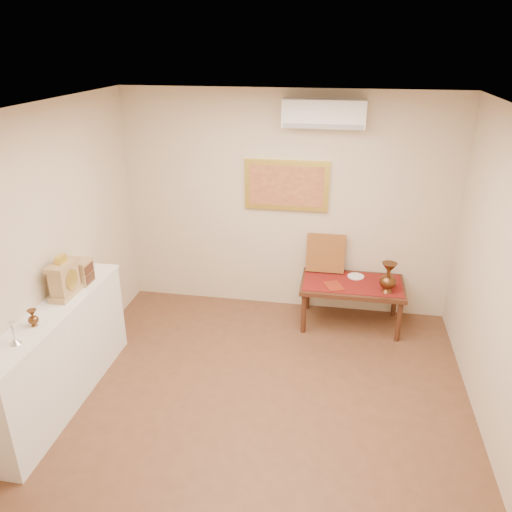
% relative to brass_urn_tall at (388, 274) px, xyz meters
% --- Properties ---
extents(floor, '(4.50, 4.50, 0.00)m').
position_rel_brass_urn_tall_xyz_m(floor, '(-1.23, -1.72, -0.77)').
color(floor, brown).
rests_on(floor, ground).
extents(ceiling, '(4.50, 4.50, 0.00)m').
position_rel_brass_urn_tall_xyz_m(ceiling, '(-1.23, -1.72, 1.93)').
color(ceiling, white).
rests_on(ceiling, ground).
extents(wall_back, '(4.00, 0.02, 2.70)m').
position_rel_brass_urn_tall_xyz_m(wall_back, '(-1.23, 0.53, 0.58)').
color(wall_back, beige).
rests_on(wall_back, ground).
extents(wall_left, '(0.02, 4.50, 2.70)m').
position_rel_brass_urn_tall_xyz_m(wall_left, '(-3.23, -1.72, 0.58)').
color(wall_left, beige).
rests_on(wall_left, ground).
extents(candlestick, '(0.09, 0.09, 0.20)m').
position_rel_brass_urn_tall_xyz_m(candlestick, '(-3.04, -2.26, 0.31)').
color(candlestick, silver).
rests_on(candlestick, display_ledge).
extents(brass_urn_small, '(0.09, 0.09, 0.20)m').
position_rel_brass_urn_tall_xyz_m(brass_urn_small, '(-3.05, -1.99, 0.31)').
color(brass_urn_small, brown).
rests_on(brass_urn_small, display_ledge).
extents(table_cloth, '(1.14, 0.59, 0.01)m').
position_rel_brass_urn_tall_xyz_m(table_cloth, '(-0.38, 0.16, -0.22)').
color(table_cloth, maroon).
rests_on(table_cloth, low_table).
extents(brass_urn_tall, '(0.19, 0.19, 0.43)m').
position_rel_brass_urn_tall_xyz_m(brass_urn_tall, '(0.00, 0.00, 0.00)').
color(brass_urn_tall, brown).
rests_on(brass_urn_tall, table_cloth).
extents(plate, '(0.20, 0.20, 0.01)m').
position_rel_brass_urn_tall_xyz_m(plate, '(-0.34, 0.32, -0.21)').
color(plate, silver).
rests_on(plate, table_cloth).
extents(menu, '(0.26, 0.30, 0.01)m').
position_rel_brass_urn_tall_xyz_m(menu, '(-0.60, 0.02, -0.21)').
color(menu, maroon).
rests_on(menu, table_cloth).
extents(cushion, '(0.46, 0.19, 0.47)m').
position_rel_brass_urn_tall_xyz_m(cushion, '(-0.72, 0.45, 0.02)').
color(cushion, maroon).
rests_on(cushion, table_cloth).
extents(display_ledge, '(0.37, 2.02, 0.98)m').
position_rel_brass_urn_tall_xyz_m(display_ledge, '(-3.05, -1.72, -0.28)').
color(display_ledge, white).
rests_on(display_ledge, floor).
extents(mantel_clock, '(0.17, 0.36, 0.41)m').
position_rel_brass_urn_tall_xyz_m(mantel_clock, '(-3.06, -1.44, 0.38)').
color(mantel_clock, tan).
rests_on(mantel_clock, display_ledge).
extents(wooden_chest, '(0.16, 0.21, 0.24)m').
position_rel_brass_urn_tall_xyz_m(wooden_chest, '(-3.03, -1.17, 0.33)').
color(wooden_chest, tan).
rests_on(wooden_chest, display_ledge).
extents(low_table, '(1.20, 0.70, 0.55)m').
position_rel_brass_urn_tall_xyz_m(low_table, '(-0.38, 0.16, -0.29)').
color(low_table, '#452314').
rests_on(low_table, floor).
extents(painting, '(1.00, 0.06, 0.60)m').
position_rel_brass_urn_tall_xyz_m(painting, '(-1.23, 0.51, 0.83)').
color(painting, gold).
rests_on(painting, wall_back).
extents(ac_unit, '(0.90, 0.25, 0.30)m').
position_rel_brass_urn_tall_xyz_m(ac_unit, '(-0.83, 0.40, 1.68)').
color(ac_unit, white).
rests_on(ac_unit, wall_back).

